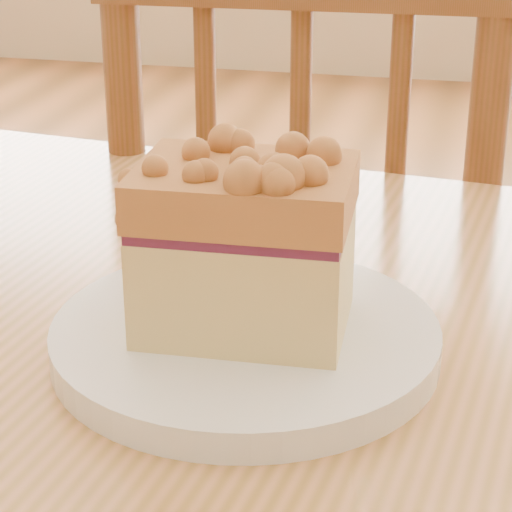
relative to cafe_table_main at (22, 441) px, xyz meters
The scene contains 4 objects.
cafe_table_main is the anchor object (origin of this frame).
cafe_chair_main 0.56m from the cafe_table_main, 75.94° to the left, with size 0.45×0.45×0.97m.
plate 0.21m from the cafe_table_main, ahead, with size 0.24×0.24×0.02m.
cake_slice 0.25m from the cafe_table_main, ahead, with size 0.14×0.10×0.12m.
Camera 1 is at (0.25, -0.48, 1.06)m, focal length 70.00 mm.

